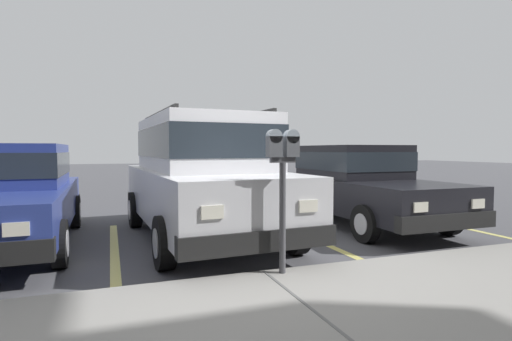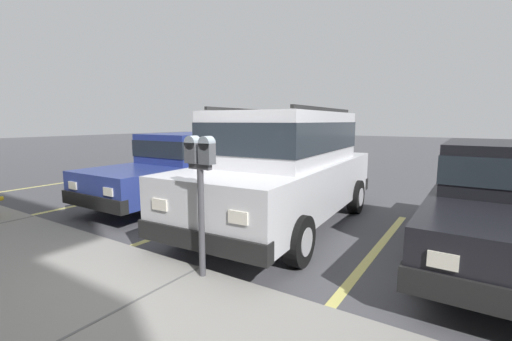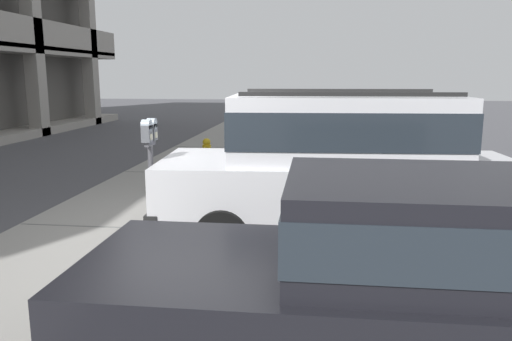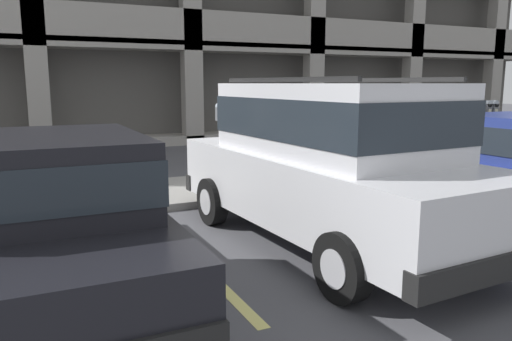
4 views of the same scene
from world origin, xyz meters
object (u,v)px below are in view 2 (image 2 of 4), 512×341
at_px(parking_meter_near, 200,173).
at_px(silver_suv, 285,164).
at_px(red_sedan, 507,198).
at_px(dark_hatchback, 184,165).

bearing_deg(parking_meter_near, silver_suv, -82.60).
bearing_deg(silver_suv, parking_meter_near, 94.03).
bearing_deg(parking_meter_near, red_sedan, -135.51).
bearing_deg(parking_meter_near, dark_hatchback, -42.76).
height_order(red_sedan, dark_hatchback, same).
height_order(silver_suv, red_sedan, silver_suv).
distance_m(silver_suv, parking_meter_near, 2.52).
distance_m(silver_suv, red_sedan, 3.17).
xyz_separation_m(silver_suv, parking_meter_near, (-0.32, 2.49, 0.18)).
bearing_deg(red_sedan, dark_hatchback, -1.29).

